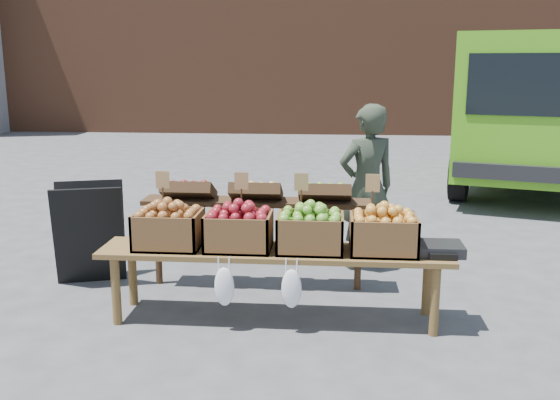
# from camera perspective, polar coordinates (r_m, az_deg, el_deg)

# --- Properties ---
(ground) EXTENTS (80.00, 80.00, 0.00)m
(ground) POSITION_cam_1_polar(r_m,az_deg,el_deg) (4.97, 10.79, -11.20)
(ground) COLOR #4A4A4D
(delivery_van) EXTENTS (3.87, 5.77, 2.37)m
(delivery_van) POSITION_cam_1_polar(r_m,az_deg,el_deg) (10.94, 22.78, 7.34)
(delivery_van) COLOR #4FA217
(delivery_van) RESTS_ON ground
(vendor) EXTENTS (0.69, 0.59, 1.60)m
(vendor) POSITION_cam_1_polar(r_m,az_deg,el_deg) (6.05, 7.95, 1.14)
(vendor) COLOR #2D3628
(vendor) RESTS_ON ground
(chalkboard_sign) EXTENTS (0.68, 0.50, 0.93)m
(chalkboard_sign) POSITION_cam_1_polar(r_m,az_deg,el_deg) (5.94, -17.00, -2.85)
(chalkboard_sign) COLOR black
(chalkboard_sign) RESTS_ON ground
(back_table) EXTENTS (2.10, 0.44, 1.04)m
(back_table) POSITION_cam_1_polar(r_m,az_deg,el_deg) (5.54, -2.16, -2.80)
(back_table) COLOR #362313
(back_table) RESTS_ON ground
(display_bench) EXTENTS (2.70, 0.56, 0.57)m
(display_bench) POSITION_cam_1_polar(r_m,az_deg,el_deg) (4.90, -0.51, -7.73)
(display_bench) COLOR brown
(display_bench) RESTS_ON ground
(crate_golden_apples) EXTENTS (0.50, 0.40, 0.28)m
(crate_golden_apples) POSITION_cam_1_polar(r_m,az_deg,el_deg) (4.92, -10.15, -2.67)
(crate_golden_apples) COLOR #A1532A
(crate_golden_apples) RESTS_ON display_bench
(crate_russet_pears) EXTENTS (0.50, 0.40, 0.28)m
(crate_russet_pears) POSITION_cam_1_polar(r_m,az_deg,el_deg) (4.80, -3.79, -2.85)
(crate_russet_pears) COLOR maroon
(crate_russet_pears) RESTS_ON display_bench
(crate_red_apples) EXTENTS (0.50, 0.40, 0.28)m
(crate_red_apples) POSITION_cam_1_polar(r_m,az_deg,el_deg) (4.75, 2.79, -3.00)
(crate_red_apples) COLOR #3D771F
(crate_red_apples) RESTS_ON display_bench
(crate_green_apples) EXTENTS (0.50, 0.40, 0.28)m
(crate_green_apples) POSITION_cam_1_polar(r_m,az_deg,el_deg) (4.77, 9.42, -3.12)
(crate_green_apples) COLOR #ADA32E
(crate_green_apples) RESTS_ON display_bench
(weighing_scale) EXTENTS (0.34, 0.30, 0.08)m
(weighing_scale) POSITION_cam_1_polar(r_m,az_deg,el_deg) (4.85, 14.41, -4.32)
(weighing_scale) COLOR black
(weighing_scale) RESTS_ON display_bench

